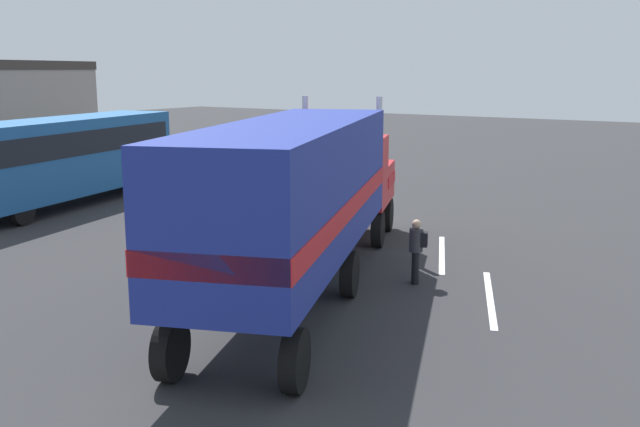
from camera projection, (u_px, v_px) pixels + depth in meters
ground_plane at (333, 241)px, 22.49m from camera, size 120.00×120.00×0.00m
lane_stripe_near at (442, 254)px, 20.93m from camera, size 4.10×1.91×0.01m
lane_stripe_mid at (490, 298)px, 16.90m from camera, size 4.13×1.82×0.01m
semi_truck at (305, 189)px, 16.89m from camera, size 14.10×7.42×4.50m
person_bystander at (417, 249)px, 17.92m from camera, size 0.39×0.48×1.63m
parked_bus at (65, 153)px, 28.19m from camera, size 11.29×4.85×3.40m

